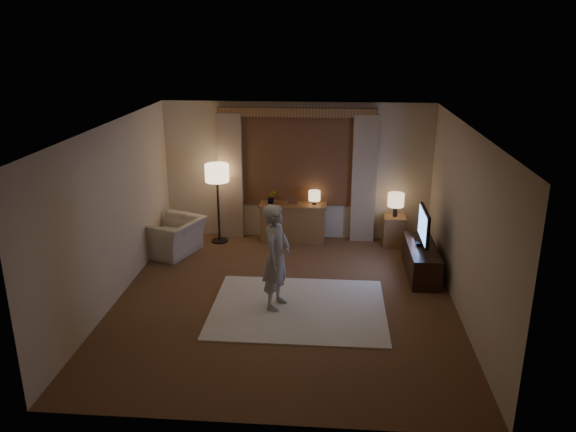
# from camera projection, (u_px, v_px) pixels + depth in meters

# --- Properties ---
(room) EXTENTS (5.04, 5.54, 2.64)m
(room) POSITION_uv_depth(u_px,v_px,m) (287.00, 206.00, 8.40)
(room) COLOR brown
(room) RESTS_ON ground
(rug) EXTENTS (2.50, 2.00, 0.02)m
(rug) POSITION_uv_depth(u_px,v_px,m) (298.00, 308.00, 8.12)
(rug) COLOR beige
(rug) RESTS_ON floor
(sideboard) EXTENTS (1.20, 0.40, 0.70)m
(sideboard) POSITION_uv_depth(u_px,v_px,m) (293.00, 224.00, 10.60)
(sideboard) COLOR brown
(sideboard) RESTS_ON floor
(picture_frame) EXTENTS (0.16, 0.02, 0.20)m
(picture_frame) POSITION_uv_depth(u_px,v_px,m) (293.00, 201.00, 10.46)
(picture_frame) COLOR brown
(picture_frame) RESTS_ON sideboard
(plant) EXTENTS (0.16, 0.13, 0.30)m
(plant) POSITION_uv_depth(u_px,v_px,m) (272.00, 198.00, 10.48)
(plant) COLOR #999999
(plant) RESTS_ON sideboard
(table_lamp_sideboard) EXTENTS (0.22, 0.22, 0.30)m
(table_lamp_sideboard) POSITION_uv_depth(u_px,v_px,m) (314.00, 196.00, 10.40)
(table_lamp_sideboard) COLOR black
(table_lamp_sideboard) RESTS_ON sideboard
(floor_lamp) EXTENTS (0.44, 0.44, 1.50)m
(floor_lamp) POSITION_uv_depth(u_px,v_px,m) (217.00, 177.00, 10.29)
(floor_lamp) COLOR black
(floor_lamp) RESTS_ON floor
(armchair) EXTENTS (1.15, 1.23, 0.64)m
(armchair) POSITION_uv_depth(u_px,v_px,m) (173.00, 237.00, 10.02)
(armchair) COLOR beige
(armchair) RESTS_ON floor
(side_table) EXTENTS (0.40, 0.40, 0.56)m
(side_table) POSITION_uv_depth(u_px,v_px,m) (394.00, 231.00, 10.44)
(side_table) COLOR brown
(side_table) RESTS_ON floor
(table_lamp_side) EXTENTS (0.30, 0.30, 0.44)m
(table_lamp_side) POSITION_uv_depth(u_px,v_px,m) (396.00, 201.00, 10.25)
(table_lamp_side) COLOR black
(table_lamp_side) RESTS_ON side_table
(tv_stand) EXTENTS (0.45, 1.40, 0.50)m
(tv_stand) POSITION_uv_depth(u_px,v_px,m) (421.00, 260.00, 9.18)
(tv_stand) COLOR black
(tv_stand) RESTS_ON floor
(tv) EXTENTS (0.21, 0.86, 0.62)m
(tv) POSITION_uv_depth(u_px,v_px,m) (424.00, 226.00, 8.99)
(tv) COLOR black
(tv) RESTS_ON tv_stand
(person) EXTENTS (0.51, 0.64, 1.54)m
(person) POSITION_uv_depth(u_px,v_px,m) (276.00, 257.00, 7.92)
(person) COLOR #ACA89F
(person) RESTS_ON rug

